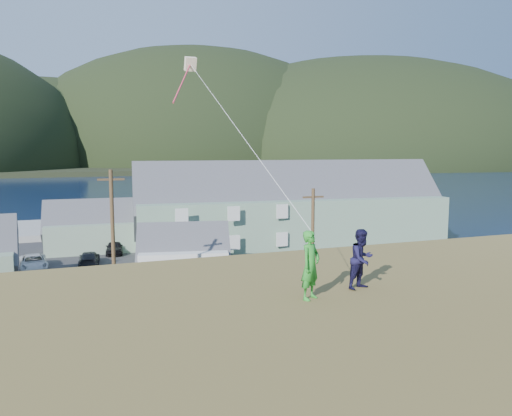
{
  "coord_description": "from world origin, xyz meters",
  "views": [
    {
      "loc": [
        -4.35,
        -29.93,
        11.19
      ],
      "look_at": [
        2.25,
        -11.48,
        8.8
      ],
      "focal_mm": 35.0,
      "sensor_mm": 36.0,
      "label": 1
    }
  ],
  "objects_px": {
    "lodge": "(291,208)",
    "kite_flyer_green": "(311,265)",
    "wharf": "(67,229)",
    "kite_flyer_navy": "(362,259)",
    "shed_palegreen_far": "(93,227)",
    "shed_white": "(184,255)"
  },
  "relations": [
    {
      "from": "lodge",
      "to": "kite_flyer_green",
      "type": "distance_m",
      "value": 41.63
    },
    {
      "from": "wharf",
      "to": "kite_flyer_green",
      "type": "bearing_deg",
      "value": -82.86
    },
    {
      "from": "lodge",
      "to": "kite_flyer_green",
      "type": "xyz_separation_m",
      "value": [
        -16.18,
        -38.19,
        3.58
      ]
    },
    {
      "from": "wharf",
      "to": "kite_flyer_navy",
      "type": "height_order",
      "value": "kite_flyer_navy"
    },
    {
      "from": "shed_palegreen_far",
      "to": "kite_flyer_green",
      "type": "relative_size",
      "value": 5.66
    },
    {
      "from": "lodge",
      "to": "shed_white",
      "type": "bearing_deg",
      "value": -139.75
    },
    {
      "from": "shed_palegreen_far",
      "to": "kite_flyer_navy",
      "type": "height_order",
      "value": "kite_flyer_navy"
    },
    {
      "from": "lodge",
      "to": "shed_palegreen_far",
      "type": "relative_size",
      "value": 3.3
    },
    {
      "from": "wharf",
      "to": "lodge",
      "type": "distance_m",
      "value": 31.23
    },
    {
      "from": "kite_flyer_navy",
      "to": "shed_palegreen_far",
      "type": "bearing_deg",
      "value": 78.59
    },
    {
      "from": "wharf",
      "to": "shed_white",
      "type": "relative_size",
      "value": 3.11
    },
    {
      "from": "wharf",
      "to": "kite_flyer_green",
      "type": "height_order",
      "value": "kite_flyer_green"
    },
    {
      "from": "kite_flyer_navy",
      "to": "shed_white",
      "type": "bearing_deg",
      "value": 69.64
    },
    {
      "from": "lodge",
      "to": "shed_white",
      "type": "height_order",
      "value": "lodge"
    },
    {
      "from": "shed_white",
      "to": "shed_palegreen_far",
      "type": "relative_size",
      "value": 0.81
    },
    {
      "from": "shed_palegreen_far",
      "to": "shed_white",
      "type": "bearing_deg",
      "value": -65.08
    },
    {
      "from": "kite_flyer_green",
      "to": "wharf",
      "type": "bearing_deg",
      "value": 63.88
    },
    {
      "from": "lodge",
      "to": "shed_palegreen_far",
      "type": "bearing_deg",
      "value": 168.34
    },
    {
      "from": "shed_palegreen_far",
      "to": "kite_flyer_navy",
      "type": "relative_size",
      "value": 6.06
    },
    {
      "from": "lodge",
      "to": "kite_flyer_navy",
      "type": "relative_size",
      "value": 20.02
    },
    {
      "from": "wharf",
      "to": "shed_palegreen_far",
      "type": "relative_size",
      "value": 2.51
    },
    {
      "from": "lodge",
      "to": "shed_white",
      "type": "distance_m",
      "value": 17.04
    }
  ]
}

